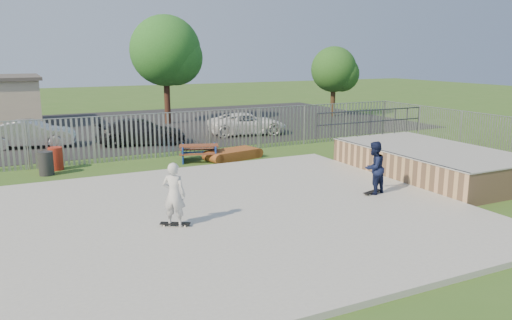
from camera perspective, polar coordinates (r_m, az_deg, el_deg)
name	(u,v)px	position (r m, az deg, el deg)	size (l,w,h in m)	color
ground	(206,220)	(14.26, -5.79, -6.82)	(120.00, 120.00, 0.00)	#386121
concrete_slab	(205,217)	(14.24, -5.80, -6.53)	(15.00, 12.00, 0.15)	#A4A49F
quarter_pipe	(430,162)	(20.11, 19.25, -0.19)	(5.50, 7.05, 2.19)	tan
fence	(187,153)	(18.51, -7.94, 0.76)	(26.04, 16.02, 2.00)	gray
picnic_table	(199,153)	(21.84, -6.53, 0.82)	(2.03, 1.84, 0.71)	brown
funbox	(233,154)	(22.10, -2.64, 0.65)	(2.34, 1.52, 0.43)	brown
trash_bin_red	(56,159)	(21.58, -21.90, 0.15)	(0.55, 0.55, 0.92)	maroon
trash_bin_grey	(46,163)	(20.78, -22.87, -0.36)	(0.55, 0.55, 0.92)	#262729
parking_lot	(97,129)	(32.34, -17.72, 3.38)	(40.00, 18.00, 0.02)	black
car_silver	(32,134)	(27.10, -24.27, 2.76)	(1.44, 4.12, 1.36)	#BBBCC1
car_dark	(141,132)	(26.20, -13.01, 3.18)	(1.83, 4.51, 1.31)	black
car_white	(247,124)	(28.68, -1.00, 4.18)	(2.06, 4.47, 1.24)	white
tree_mid	(165,51)	(33.50, -10.31, 12.17)	(4.56, 4.56, 7.04)	#42251A
tree_right	(334,70)	(37.31, 8.88, 10.18)	(3.30, 3.30, 5.10)	#46301C
skateboard_a	(373,192)	(16.65, 13.18, -3.62)	(0.82, 0.42, 0.08)	black
skateboard_b	(175,224)	(13.44, -9.23, -7.27)	(0.79, 0.57, 0.08)	black
skater_navy	(374,168)	(16.45, 13.32, -0.87)	(0.83, 0.65, 1.71)	#12193A
skater_white	(174,195)	(13.19, -9.35, -3.92)	(0.63, 0.41, 1.71)	silver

